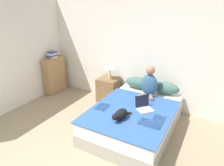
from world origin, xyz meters
name	(u,v)px	position (x,y,z in m)	size (l,w,h in m)	color
wall_back	(136,53)	(0.00, 3.23, 1.27)	(5.76, 0.05, 2.55)	silver
wall_side	(11,56)	(-2.40, 1.60, 1.27)	(0.05, 4.20, 2.55)	silver
bed	(135,118)	(0.50, 2.09, 0.25)	(1.49, 2.14, 0.51)	#9E998E
pillow_near	(138,83)	(0.17, 2.99, 0.64)	(0.62, 0.29, 0.26)	#42665B
pillow_far	(165,88)	(0.82, 2.99, 0.64)	(0.62, 0.29, 0.26)	#42665B
person_sitting	(149,83)	(0.55, 2.69, 0.80)	(0.37, 0.36, 0.68)	#33567A
cat_tabby	(120,114)	(0.44, 1.53, 0.60)	(0.22, 0.48, 0.18)	black
laptop_open	(144,107)	(0.68, 2.07, 0.56)	(0.40, 0.40, 0.24)	#B7B7BC
nightstand	(109,90)	(-0.59, 2.93, 0.31)	(0.52, 0.48, 0.63)	brown
table_lamp	(110,66)	(-0.56, 2.94, 0.96)	(0.29, 0.29, 0.44)	tan
bookshelf	(55,75)	(-2.23, 2.71, 0.51)	(0.24, 0.66, 1.01)	#99754C
book_stack_top	(52,55)	(-2.23, 2.71, 1.10)	(0.20, 0.24, 0.17)	beige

